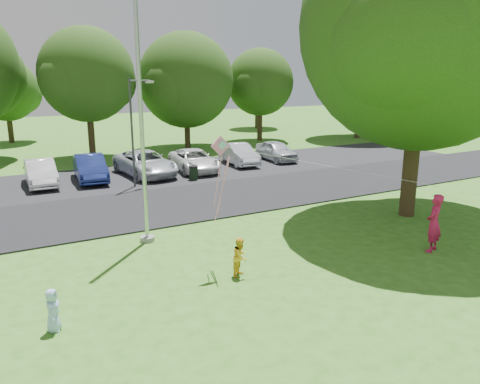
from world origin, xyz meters
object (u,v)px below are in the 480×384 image
street_lamp (135,123)px  woman (434,223)px  big_tree (423,33)px  child_yellow (240,257)px  trash_can (194,173)px  flagpole (141,121)px  kite (227,162)px  child_blue (53,310)px

street_lamp → woman: bearing=-89.1°
big_tree → child_yellow: (-8.80, -1.83, -6.57)m
trash_can → woman: woman is taller
flagpole → kite: 3.73m
child_blue → street_lamp: bearing=-4.3°
street_lamp → big_tree: 13.69m
trash_can → flagpole: bearing=-123.1°
trash_can → child_blue: child_blue is taller
child_yellow → street_lamp: bearing=48.5°
big_tree → woman: 7.35m
woman → kite: size_ratio=0.28×
street_lamp → kite: 11.41m
trash_can → woman: size_ratio=0.42×
child_blue → child_yellow: bearing=-63.2°
woman → child_blue: woman is taller
child_blue → kite: kite is taller
trash_can → big_tree: size_ratio=0.07×
trash_can → kite: kite is taller
street_lamp → trash_can: bearing=-23.7°
trash_can → kite: 12.24m
flagpole → big_tree: size_ratio=0.83×
big_tree → child_blue: 15.64m
woman → child_yellow: woman is taller
big_tree → child_blue: (-13.95, -2.42, -6.64)m
woman → child_blue: 11.61m
street_lamp → child_blue: bearing=-136.7°
flagpole → child_yellow: (1.46, -4.08, -3.60)m
woman → child_yellow: 6.58m
street_lamp → kite: (-0.69, -11.39, -0.08)m
street_lamp → trash_can: 4.21m
big_tree → kite: big_tree is taller
trash_can → child_blue: 15.48m
flagpole → child_blue: bearing=-128.4°
kite → big_tree: bearing=8.5°
flagpole → child_yellow: flagpole is taller
flagpole → woman: (7.88, -5.43, -3.20)m
street_lamp → child_blue: (-5.83, -12.74, -2.78)m
woman → kite: 7.14m
flagpole → street_lamp: size_ratio=1.83×
flagpole → child_blue: size_ratio=9.91×
flagpole → kite: bearing=-66.3°
street_lamp → child_yellow: (-0.68, -12.16, -2.72)m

